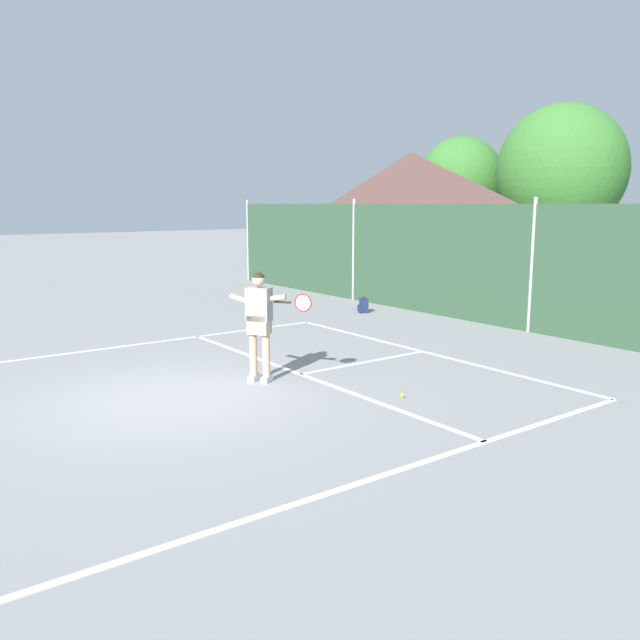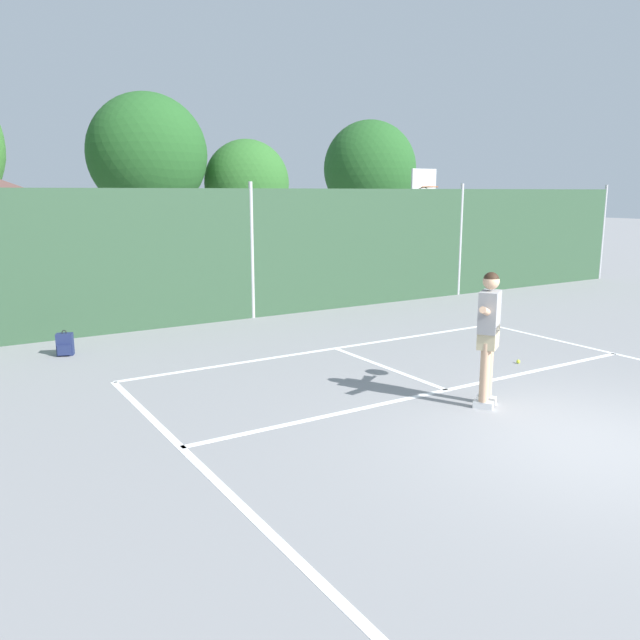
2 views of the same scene
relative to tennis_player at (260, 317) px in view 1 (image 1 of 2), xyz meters
name	(u,v)px [view 1 (image 1 of 2)]	position (x,y,z in m)	size (l,w,h in m)	color
ground_plane	(169,399)	(0.03, -1.68, -1.11)	(120.00, 120.00, 0.00)	gray
court_markings	(207,392)	(0.03, -1.03, -1.11)	(8.30, 11.10, 0.01)	white
chainlink_fence	(532,269)	(0.03, 7.32, 0.38)	(26.09, 0.09, 3.12)	#2D4C33
clubhouse_building	(409,215)	(-8.94, 12.08, 1.42)	(7.19, 5.41, 4.89)	silver
tennis_player	(260,317)	(0.00, 0.00, 0.00)	(1.17, 0.93, 1.85)	silver
tennis_ball	(402,396)	(2.12, 1.26, -1.08)	(0.07, 0.07, 0.07)	#CCE033
backpack_navy	(363,306)	(-4.38, 5.96, -0.92)	(0.33, 0.31, 0.46)	navy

